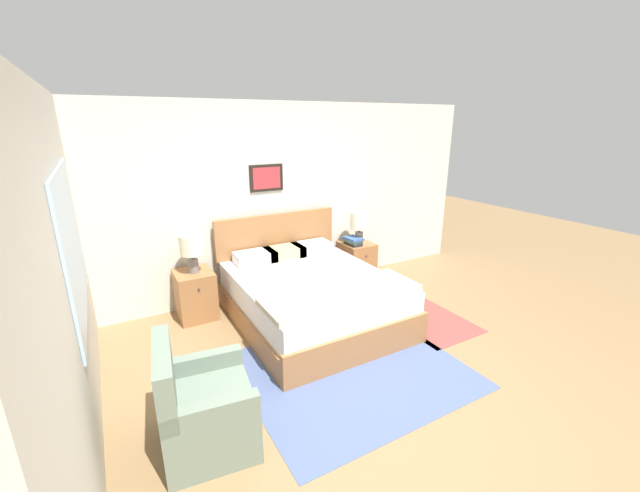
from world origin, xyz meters
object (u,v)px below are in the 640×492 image
at_px(table_lamp_near_window, 191,247).
at_px(table_lamp_by_door, 359,222).
at_px(armchair, 203,410).
at_px(nightstand_by_door, 356,262).
at_px(nightstand_near_window, 195,294).
at_px(bed, 311,296).

height_order(table_lamp_near_window, table_lamp_by_door, same).
xyz_separation_m(armchair, nightstand_by_door, (2.83, 2.10, -0.00)).
distance_m(nightstand_near_window, nightstand_by_door, 2.41).
height_order(nightstand_by_door, table_lamp_by_door, table_lamp_by_door).
height_order(bed, nightstand_by_door, bed).
distance_m(armchair, table_lamp_by_door, 3.58).
bearing_deg(table_lamp_by_door, armchair, -143.85).
bearing_deg(table_lamp_by_door, nightstand_near_window, 179.44).
relative_size(armchair, table_lamp_by_door, 1.85).
xyz_separation_m(nightstand_near_window, table_lamp_near_window, (0.01, -0.02, 0.62)).
xyz_separation_m(bed, nightstand_by_door, (1.21, 0.79, -0.02)).
relative_size(table_lamp_near_window, table_lamp_by_door, 1.00).
distance_m(bed, nightstand_near_window, 1.44).
relative_size(nightstand_near_window, table_lamp_near_window, 1.27).
distance_m(nightstand_by_door, table_lamp_near_window, 2.48).
xyz_separation_m(armchair, table_lamp_near_window, (0.42, 2.08, 0.62)).
bearing_deg(nightstand_by_door, bed, -146.83).
bearing_deg(bed, nightstand_near_window, 146.83).
relative_size(bed, table_lamp_near_window, 4.45).
xyz_separation_m(bed, table_lamp_near_window, (-1.20, 0.76, 0.59)).
relative_size(nightstand_near_window, table_lamp_by_door, 1.27).
relative_size(bed, nightstand_near_window, 3.51).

